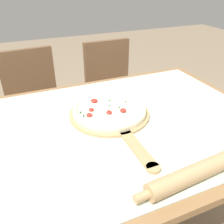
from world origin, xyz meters
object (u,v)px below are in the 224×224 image
pizza_peel (112,116)px  chair_left (35,102)px  chair_right (111,89)px  rolling_pin (197,172)px  pizza (109,110)px

pizza_peel → chair_left: chair_left is taller
pizza_peel → chair_right: 0.93m
rolling_pin → chair_right: 1.31m
chair_left → chair_right: 0.61m
pizza → chair_right: size_ratio=0.37×
rolling_pin → chair_right: bearing=79.2°
pizza_peel → chair_right: size_ratio=0.66×
pizza_peel → chair_left: 0.91m
rolling_pin → chair_left: size_ratio=0.51×
pizza → chair_right: chair_right is taller
pizza_peel → rolling_pin: size_ratio=1.30×
rolling_pin → chair_right: size_ratio=0.51×
pizza_peel → rolling_pin: rolling_pin is taller
chair_right → rolling_pin: bearing=-101.3°
chair_left → rolling_pin: bearing=-78.1°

